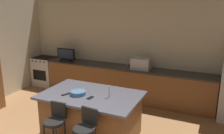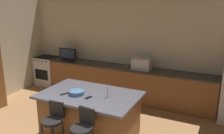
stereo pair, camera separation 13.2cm
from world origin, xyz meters
TOP-DOWN VIEW (x-y plane):
  - wall_back at (0.00, 4.30)m, footprint 6.90×0.12m
  - counter_back at (-0.06, 3.92)m, footprint 4.72×0.62m
  - kitchen_island at (0.12, 1.75)m, footprint 1.84×1.17m
  - range_oven at (-2.79, 3.92)m, footprint 0.71×0.63m
  - microwave at (0.39, 3.92)m, footprint 0.48×0.36m
  - tv_monitor at (-1.93, 3.87)m, footprint 0.59×0.16m
  - sink_faucet_back at (-0.04, 4.02)m, footprint 0.02×0.02m
  - sink_faucet_island at (0.49, 1.75)m, footprint 0.02×0.02m
  - bar_stool_left at (-0.18, 1.05)m, footprint 0.34×0.34m
  - bar_stool_right at (0.44, 1.00)m, footprint 0.34×0.35m
  - fruit_bowl at (-0.08, 1.62)m, footprint 0.28×0.28m
  - cell_phone at (0.20, 1.59)m, footprint 0.10×0.16m
  - tv_remote at (-0.29, 1.54)m, footprint 0.11×0.17m

SIDE VIEW (x-z plane):
  - counter_back at x=-0.06m, z-range 0.00..0.90m
  - range_oven at x=-2.79m, z-range 0.00..0.92m
  - kitchen_island at x=0.12m, z-range 0.01..0.95m
  - bar_stool_left at x=-0.18m, z-range 0.09..1.06m
  - bar_stool_right at x=0.44m, z-range 0.10..1.10m
  - cell_phone at x=0.20m, z-range 0.94..0.95m
  - tv_remote at x=-0.29m, z-range 0.94..0.96m
  - fruit_bowl at x=-0.08m, z-range 0.94..1.01m
  - sink_faucet_back at x=-0.04m, z-range 0.90..1.14m
  - sink_faucet_island at x=0.49m, z-range 0.94..1.16m
  - microwave at x=0.39m, z-range 0.90..1.20m
  - tv_monitor at x=-1.93m, z-range 0.89..1.26m
  - wall_back at x=0.00m, z-range 0.00..2.99m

